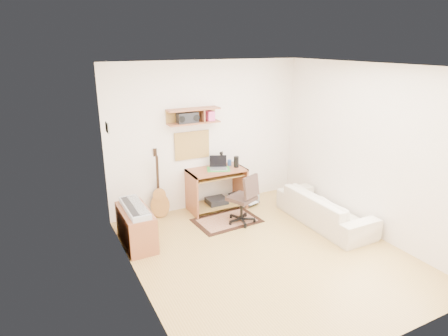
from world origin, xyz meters
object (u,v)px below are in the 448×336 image
desk (217,189)px  cabinet (136,227)px  task_chair (242,198)px  printer (244,198)px  sofa (325,204)px

desk → cabinet: (-1.63, -0.62, -0.10)m
desk → task_chair: bearing=-80.2°
desk → task_chair: (0.12, -0.69, 0.06)m
printer → cabinet: bearing=-178.7°
desk → task_chair: size_ratio=1.15×
desk → cabinet: 1.74m
cabinet → sofa: bearing=-13.8°
printer → desk: bearing=167.0°
sofa → task_chair: bearing=61.9°
desk → task_chair: task_chair is taller
task_chair → sofa: task_chair is taller
cabinet → printer: cabinet is taller
task_chair → cabinet: (-1.75, 0.08, -0.16)m
task_chair → cabinet: size_ratio=0.97×
printer → sofa: (0.76, -1.36, 0.26)m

